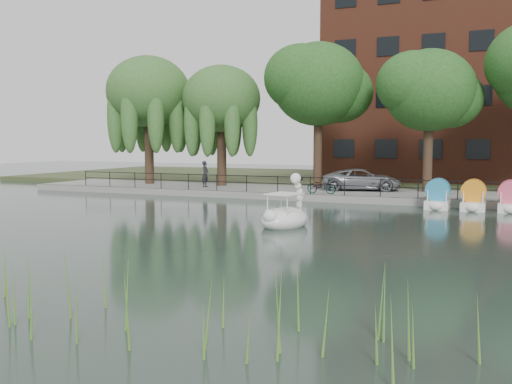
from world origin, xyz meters
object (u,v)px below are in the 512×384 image
Objects in this scene: pedestrian at (205,172)px; swan_boat at (285,215)px; minivan at (362,178)px; bicycle at (321,185)px.

pedestrian is 0.71× the size of swan_boat.
pedestrian is at bearing 85.20° from minivan.
pedestrian is at bearing 142.28° from swan_boat.
bicycle is at bearing -104.91° from pedestrian.
swan_boat is (-0.21, -13.34, -0.70)m from minivan.
pedestrian reaches higher than swan_boat.
pedestrian reaches higher than bicycle.
swan_boat is at bearing -144.48° from pedestrian.
swan_boat is at bearing -169.55° from bicycle.
minivan is at bearing 101.45° from swan_boat.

